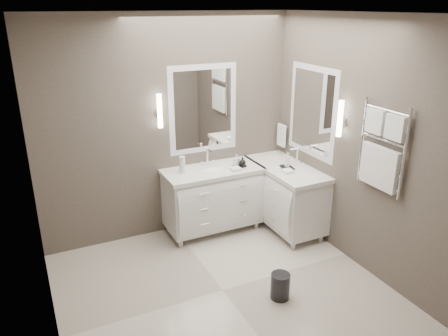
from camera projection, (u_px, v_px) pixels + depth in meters
name	position (u px, v px, depth m)	size (l,w,h in m)	color
floor	(223.00, 291.00, 4.51)	(3.20, 3.00, 0.01)	beige
ceiling	(222.00, 13.00, 3.55)	(3.20, 3.00, 0.01)	white
wall_back	(169.00, 129.00, 5.29)	(3.20, 0.01, 2.70)	#504740
wall_front	(325.00, 244.00, 2.76)	(3.20, 0.01, 2.70)	#504740
wall_left	(36.00, 200.00, 3.37)	(0.01, 3.00, 2.70)	#504740
wall_right	(357.00, 145.00, 4.68)	(0.01, 3.00, 2.70)	#504740
vanity_back	(213.00, 196.00, 5.55)	(1.24, 0.59, 0.97)	white
vanity_right	(285.00, 193.00, 5.63)	(0.59, 1.24, 0.97)	white
mirror_back	(203.00, 109.00, 5.39)	(0.90, 0.02, 1.10)	white
mirror_right	(312.00, 112.00, 5.28)	(0.02, 0.90, 1.10)	white
sconce_back	(160.00, 112.00, 5.09)	(0.06, 0.06, 0.40)	white
sconce_right	(340.00, 119.00, 4.75)	(0.06, 0.06, 0.40)	white
towel_bar_corner	(282.00, 135.00, 5.88)	(0.03, 0.22, 0.30)	white
towel_ladder	(381.00, 153.00, 4.31)	(0.06, 0.58, 0.90)	white
waste_bin	(280.00, 286.00, 4.35)	(0.19, 0.19, 0.27)	black
amenity_tray_back	(239.00, 166.00, 5.48)	(0.15, 0.12, 0.02)	black
amenity_tray_right	(287.00, 168.00, 5.42)	(0.13, 0.18, 0.03)	black
water_bottle	(182.00, 165.00, 5.25)	(0.07, 0.07, 0.21)	silver
soap_bottle_a	(236.00, 160.00, 5.45)	(0.06, 0.06, 0.14)	white
soap_bottle_b	(242.00, 161.00, 5.44)	(0.09, 0.09, 0.11)	black
soap_bottle_c	(287.00, 160.00, 5.38)	(0.07, 0.07, 0.18)	white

